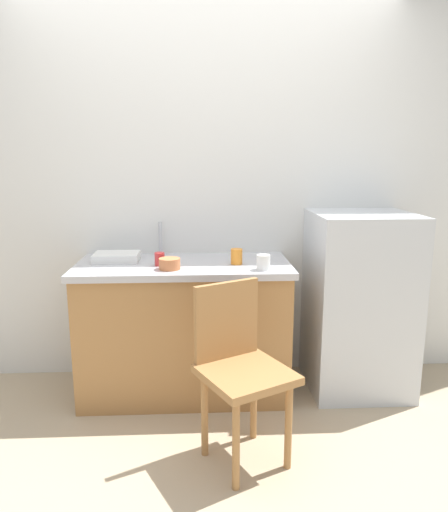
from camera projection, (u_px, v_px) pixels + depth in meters
The scene contains 12 objects.
ground_plane at pixel (208, 448), 2.50m from camera, with size 8.00×8.00×0.00m, color tan.
back_wall at pixel (204, 181), 3.19m from camera, with size 4.80×0.10×2.68m, color silver.
cabinet_base at pixel (185, 331), 3.04m from camera, with size 1.28×0.60×0.82m, color #A87542.
countertop at pixel (183, 266), 2.95m from camera, with size 1.32×0.64×0.04m, color #B7B7BC.
faucet at pixel (160, 238), 3.16m from camera, with size 0.02×0.02×0.22m, color #B7B7BC.
refrigerator at pixel (359, 302), 3.06m from camera, with size 0.62×0.59×1.16m, color silver.
chair at pixel (239, 364), 2.34m from camera, with size 0.54×0.54×0.89m.
dish_tray at pixel (117, 257), 2.99m from camera, with size 0.28×0.20×0.05m, color white.
terracotta_bowl at pixel (170, 264), 2.77m from camera, with size 0.12×0.12×0.07m, color #C67042.
cup_orange at pixel (237, 256), 2.90m from camera, with size 0.07×0.07×0.09m, color orange.
cup_red at pixel (160, 259), 2.86m from camera, with size 0.06×0.06×0.08m, color red.
cup_white at pixel (263, 262), 2.75m from camera, with size 0.08×0.08×0.09m, color white.
Camera 1 is at (-0.03, -2.23, 1.51)m, focal length 33.30 mm.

